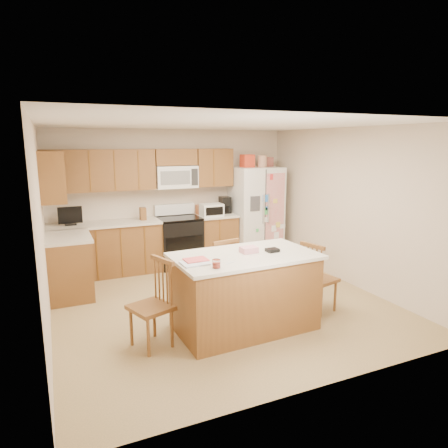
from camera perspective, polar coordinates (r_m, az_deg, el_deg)
name	(u,v)px	position (r m, az deg, el deg)	size (l,w,h in m)	color
ground	(220,302)	(5.87, -0.52, -11.12)	(4.50, 4.50, 0.00)	olive
room_shell	(220,204)	(5.48, -0.55, 2.93)	(4.60, 4.60, 2.52)	beige
cabinetry	(126,223)	(6.99, -13.85, 0.11)	(3.36, 1.56, 2.15)	brown
stove	(179,241)	(7.45, -6.43, -2.40)	(0.76, 0.65, 1.13)	black
refrigerator	(256,212)	(7.90, 4.56, 1.75)	(0.90, 0.79, 2.04)	white
island	(244,291)	(4.96, 2.95, -9.55)	(1.76, 1.07, 1.03)	brown
windsor_chair_left	(153,306)	(4.61, -10.15, -11.46)	(0.53, 0.54, 1.00)	brown
windsor_chair_back	(220,275)	(5.54, -0.55, -7.29)	(0.50, 0.48, 1.00)	brown
windsor_chair_right	(318,279)	(5.59, 13.26, -7.62)	(0.48, 0.50, 0.96)	brown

